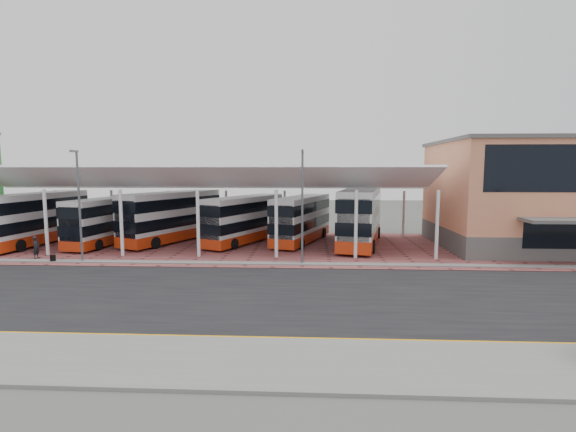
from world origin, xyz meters
name	(u,v)px	position (x,y,z in m)	size (l,w,h in m)	color
ground	(265,290)	(0.00, 0.00, 0.00)	(140.00, 140.00, 0.00)	#464843
road	(263,295)	(0.00, -1.00, 0.01)	(120.00, 14.00, 0.02)	black
forecourt	(303,247)	(2.00, 13.00, 0.03)	(72.00, 16.00, 0.06)	brown
sidewalk	(238,362)	(0.00, -9.00, 0.07)	(120.00, 4.00, 0.14)	slate
north_kerb	(274,264)	(0.00, 6.20, 0.07)	(120.00, 0.80, 0.14)	slate
yellow_line_near	(246,340)	(0.00, -7.00, 0.03)	(120.00, 0.12, 0.01)	#EF9F00
yellow_line_far	(247,337)	(0.00, -6.70, 0.03)	(120.00, 0.12, 0.01)	#EF9F00
canopy	(213,180)	(-6.00, 13.94, 5.80)	(37.00, 11.63, 7.07)	white
terminal	(549,194)	(23.00, 13.92, 4.66)	(18.40, 14.40, 9.25)	#53514F
lamp_west	(79,203)	(-14.00, 6.27, 4.36)	(0.16, 0.90, 8.07)	#53545B
lamp_east	(302,204)	(2.00, 6.27, 4.36)	(0.16, 0.90, 8.07)	#53545B
bus_0	(37,219)	(-21.92, 13.23, 2.34)	(3.63, 11.33, 4.59)	silver
bus_1	(109,221)	(-15.60, 13.80, 2.12)	(3.73, 10.27, 4.14)	silver
bus_2	(172,217)	(-10.20, 15.14, 2.35)	(6.89, 11.29, 4.62)	silver
bus_3	(244,220)	(-3.44, 14.82, 2.16)	(6.47, 10.30, 4.23)	silver
bus_4	(302,219)	(1.80, 15.44, 2.15)	(5.49, 10.43, 4.21)	silver
bus_5	(361,217)	(7.10, 14.46, 2.53)	(5.32, 12.36, 4.96)	silver
pedestrian	(36,247)	(-17.95, 7.08, 0.91)	(0.62, 0.41, 1.70)	black
suitcase	(53,258)	(-16.02, 6.00, 0.33)	(0.31, 0.22, 0.53)	black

